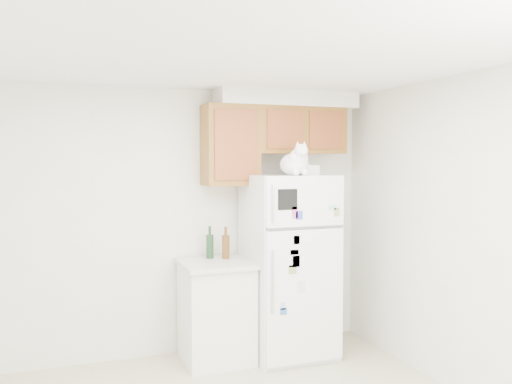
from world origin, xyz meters
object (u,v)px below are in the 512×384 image
storage_box_front (310,170)px  bottle_amber (226,243)px  cat (296,163)px  refrigerator (289,265)px  bottle_green (210,242)px  base_counter (216,311)px  storage_box_back (299,169)px

storage_box_front → bottle_amber: size_ratio=0.50×
cat → bottle_amber: (-0.55, 0.35, -0.74)m
storage_box_front → refrigerator: bearing=138.7°
cat → bottle_green: 1.09m
base_counter → storage_box_back: storage_box_back is taller
storage_box_back → bottle_green: (-0.89, 0.06, -0.68)m
refrigerator → base_counter: (-0.69, 0.07, -0.39)m
refrigerator → base_counter: size_ratio=1.85×
storage_box_front → bottle_green: bearing=149.5°
storage_box_back → storage_box_front: (-0.02, -0.27, -0.01)m
refrigerator → cat: cat is taller
refrigerator → bottle_amber: (-0.57, 0.17, 0.22)m
storage_box_front → bottle_green: storage_box_front is taller
cat → bottle_green: cat is taller
storage_box_front → bottle_amber: storage_box_front is taller
bottle_green → bottle_amber: size_ratio=1.01×
storage_box_back → bottle_amber: bearing=-165.1°
cat → bottle_amber: size_ratio=1.45×
refrigerator → storage_box_front: size_ratio=11.33×
base_counter → bottle_green: bottle_green is taller
refrigerator → storage_box_back: size_ratio=9.44×
storage_box_front → bottle_green: 1.15m
refrigerator → bottle_green: bearing=161.7°
base_counter → bottle_green: size_ratio=3.03×
refrigerator → storage_box_front: (0.16, -0.10, 0.89)m
storage_box_back → bottle_amber: storage_box_back is taller
base_counter → cat: 1.53m
refrigerator → cat: size_ratio=3.90×
refrigerator → bottle_amber: 0.63m
cat → storage_box_back: cat is taller
bottle_green → storage_box_back: bearing=-4.0°
refrigerator → bottle_green: size_ratio=5.61×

